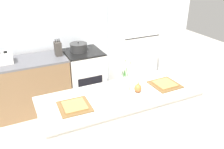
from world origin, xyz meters
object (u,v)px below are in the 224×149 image
(stove_range, at_px, (84,75))
(plate_setting_right, at_px, (165,84))
(refrigerator, at_px, (133,44))
(flower_vase, at_px, (124,81))
(toaster, at_px, (3,58))
(cooking_pot, at_px, (79,47))
(knife_block, at_px, (58,49))
(pear_figurine, at_px, (138,88))
(plate_setting_left, at_px, (75,106))

(stove_range, relative_size, plate_setting_right, 2.77)
(stove_range, distance_m, refrigerator, 1.05)
(refrigerator, distance_m, flower_vase, 1.89)
(toaster, relative_size, cooking_pot, 0.97)
(toaster, height_order, cooking_pot, toaster)
(flower_vase, xyz_separation_m, cooking_pot, (0.00, 1.63, -0.13))
(stove_range, bearing_deg, knife_block, 179.93)
(pear_figurine, bearing_deg, plate_setting_right, 1.09)
(flower_vase, bearing_deg, cooking_pot, 89.93)
(flower_vase, bearing_deg, stove_range, 87.71)
(refrigerator, relative_size, flower_vase, 4.12)
(refrigerator, xyz_separation_m, pear_figurine, (-0.88, -1.65, 0.11))
(toaster, xyz_separation_m, cooking_pot, (1.16, 0.05, -0.02))
(pear_figurine, height_order, cooking_pot, pear_figurine)
(flower_vase, relative_size, knife_block, 1.59)
(refrigerator, xyz_separation_m, plate_setting_left, (-1.59, -1.64, 0.07))
(plate_setting_right, relative_size, knife_block, 1.18)
(flower_vase, bearing_deg, knife_block, 102.48)
(refrigerator, bearing_deg, stove_range, -179.96)
(cooking_pot, bearing_deg, refrigerator, -2.72)
(pear_figurine, xyz_separation_m, plate_setting_right, (0.37, 0.01, -0.04))
(stove_range, height_order, plate_setting_left, plate_setting_left)
(cooking_pot, height_order, knife_block, knife_block)
(stove_range, xyz_separation_m, plate_setting_right, (0.44, -1.64, 0.51))
(refrigerator, relative_size, plate_setting_right, 5.54)
(plate_setting_left, bearing_deg, flower_vase, 6.16)
(pear_figurine, bearing_deg, refrigerator, 62.01)
(plate_setting_right, distance_m, toaster, 2.34)
(flower_vase, distance_m, toaster, 1.96)
(flower_vase, distance_m, cooking_pot, 1.63)
(refrigerator, height_order, cooking_pot, refrigerator)
(refrigerator, distance_m, knife_block, 1.37)
(flower_vase, height_order, pear_figurine, flower_vase)
(pear_figurine, relative_size, cooking_pot, 0.47)
(cooking_pot, bearing_deg, pear_figurine, -85.44)
(toaster, bearing_deg, plate_setting_left, -70.66)
(refrigerator, distance_m, toaster, 2.17)
(flower_vase, distance_m, plate_setting_right, 0.53)
(plate_setting_right, relative_size, toaster, 1.14)
(toaster, bearing_deg, cooking_pot, 2.27)
(stove_range, height_order, refrigerator, refrigerator)
(refrigerator, height_order, knife_block, refrigerator)
(flower_vase, height_order, plate_setting_left, flower_vase)
(pear_figurine, height_order, toaster, pear_figurine)
(toaster, relative_size, knife_block, 1.04)
(plate_setting_right, distance_m, cooking_pot, 1.76)
(plate_setting_left, height_order, knife_block, knife_block)
(flower_vase, height_order, knife_block, flower_vase)
(flower_vase, relative_size, toaster, 1.54)
(pear_figurine, distance_m, toaster, 2.10)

